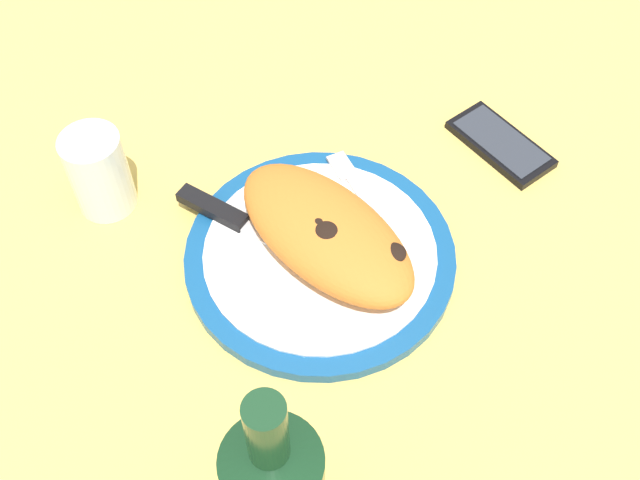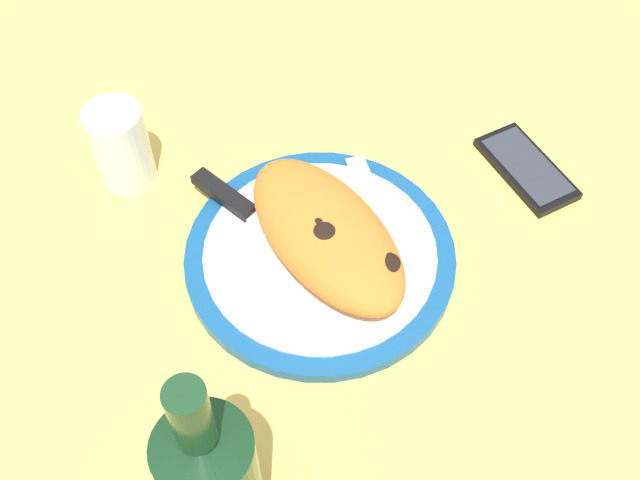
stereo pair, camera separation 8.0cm
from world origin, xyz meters
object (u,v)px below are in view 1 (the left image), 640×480
calzone (325,231)px  fork (362,196)px  smartphone (503,146)px  knife (237,221)px  plate (320,256)px  water_glass (100,177)px

calzone → fork: (2.84, -7.38, -2.53)cm
smartphone → fork: bearing=80.1°
knife → plate: bearing=-149.7°
water_glass → plate: bearing=-146.3°
fork → water_glass: 28.84cm
fork → knife: (5.44, 13.06, 0.28)cm
calzone → water_glass: bearing=35.3°
calzone → smartphone: 26.80cm
plate → water_glass: size_ratio=2.89×
fork → knife: size_ratio=0.80×
plate → water_glass: bearing=33.7°
water_glass → smartphone: bearing=-117.5°
calzone → smartphone: calzone is taller
water_glass → calzone: bearing=-144.7°
calzone → water_glass: size_ratio=2.39×
calzone → water_glass: (21.04, 14.87, -0.18)cm
plate → smartphone: plate is taller
plate → smartphone: bearing=-90.8°
knife → smartphone: (-8.78, -32.19, -1.66)cm
knife → water_glass: 15.86cm
smartphone → calzone: bearing=88.9°
fork → smartphone: fork is taller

